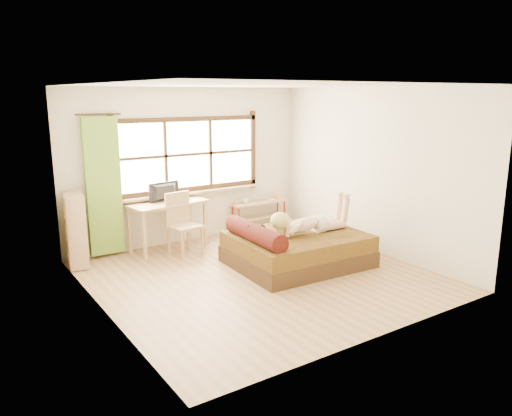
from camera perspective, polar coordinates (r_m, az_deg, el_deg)
floor at (r=7.32m, az=0.45°, el=-7.78°), size 4.50×4.50×0.00m
ceiling at (r=6.85m, az=0.49°, el=13.86°), size 4.50×4.50×0.00m
wall_back at (r=8.89m, az=-7.74°, el=4.81°), size 4.50×0.00×4.50m
wall_front at (r=5.29m, az=14.30°, el=-1.03°), size 4.50×0.00×4.50m
wall_left at (r=6.01m, az=-17.56°, el=0.42°), size 0.00×4.50×4.50m
wall_right at (r=8.41m, az=13.29°, el=4.13°), size 0.00×4.50×4.50m
window at (r=8.84m, az=-7.68°, el=5.81°), size 2.80×0.16×1.46m
curtain at (r=8.25m, az=-17.03°, el=2.32°), size 0.55×0.10×2.20m
bed at (r=7.73m, az=4.47°, el=-4.59°), size 2.03×1.66×0.74m
woman at (r=7.67m, az=5.94°, el=-0.74°), size 1.39×0.46×0.59m
kitten at (r=7.33m, az=-0.10°, el=-2.75°), size 0.30×0.13×0.24m
desk at (r=8.51m, az=-10.07°, el=-0.05°), size 1.38×0.79×0.81m
monitor at (r=8.49m, az=-10.28°, el=1.80°), size 0.58×0.16×0.33m
chair at (r=8.26m, az=-8.48°, el=-1.38°), size 0.52×0.52×1.02m
pipe_shelf at (r=9.59m, az=0.40°, el=-0.13°), size 1.14×0.29×0.65m
cup at (r=9.38m, az=-1.18°, el=0.84°), size 0.13×0.13×0.10m
book at (r=9.66m, az=1.32°, el=0.93°), size 0.15×0.20×0.02m
bookshelf at (r=8.02m, az=-19.89°, el=-2.38°), size 0.35×0.53×1.13m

